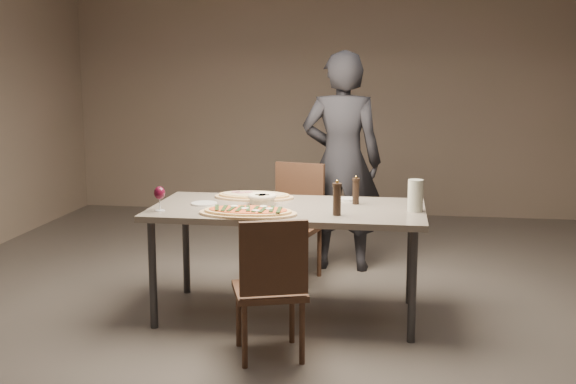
# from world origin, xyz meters

# --- Properties ---
(room) EXTENTS (7.00, 7.00, 7.00)m
(room) POSITION_xyz_m (0.00, 0.00, 1.40)
(room) COLOR #5B544E
(room) RESTS_ON ground
(dining_table) EXTENTS (1.80, 0.90, 0.75)m
(dining_table) POSITION_xyz_m (0.00, 0.00, 0.69)
(dining_table) COLOR slate
(dining_table) RESTS_ON ground
(zucchini_pizza) EXTENTS (0.62, 0.35, 0.05)m
(zucchini_pizza) POSITION_xyz_m (-0.21, -0.28, 0.77)
(zucchini_pizza) COLOR tan
(zucchini_pizza) RESTS_ON dining_table
(ham_pizza) EXTENTS (0.56, 0.31, 0.04)m
(ham_pizza) POSITION_xyz_m (-0.29, 0.28, 0.77)
(ham_pizza) COLOR tan
(ham_pizza) RESTS_ON dining_table
(bread_basket) EXTENTS (0.20, 0.20, 0.07)m
(bread_basket) POSITION_xyz_m (-0.19, 0.07, 0.79)
(bread_basket) COLOR beige
(bread_basket) RESTS_ON dining_table
(oil_dish) EXTENTS (0.12, 0.12, 0.01)m
(oil_dish) POSITION_xyz_m (0.37, 0.30, 0.76)
(oil_dish) COLOR white
(oil_dish) RESTS_ON dining_table
(pepper_mill_left) EXTENTS (0.06, 0.06, 0.22)m
(pepper_mill_left) POSITION_xyz_m (0.34, -0.22, 0.86)
(pepper_mill_left) COLOR black
(pepper_mill_left) RESTS_ON dining_table
(pepper_mill_right) EXTENTS (0.05, 0.05, 0.20)m
(pepper_mill_right) POSITION_xyz_m (0.44, 0.17, 0.84)
(pepper_mill_right) COLOR black
(pepper_mill_right) RESTS_ON dining_table
(carafe) EXTENTS (0.10, 0.10, 0.21)m
(carafe) POSITION_xyz_m (0.83, -0.02, 0.85)
(carafe) COLOR silver
(carafe) RESTS_ON dining_table
(wine_glass) EXTENTS (0.07, 0.07, 0.16)m
(wine_glass) POSITION_xyz_m (-0.80, -0.26, 0.86)
(wine_glass) COLOR silver
(wine_glass) RESTS_ON dining_table
(side_plate) EXTENTS (0.17, 0.17, 0.01)m
(side_plate) POSITION_xyz_m (-0.57, 0.00, 0.76)
(side_plate) COLOR white
(side_plate) RESTS_ON dining_table
(chair_near) EXTENTS (0.50, 0.50, 0.84)m
(chair_near) POSITION_xyz_m (0.02, -0.77, 0.47)
(chair_near) COLOR #40281B
(chair_near) RESTS_ON ground
(chair_far) EXTENTS (0.52, 0.52, 0.91)m
(chair_far) POSITION_xyz_m (-0.08, 0.89, 0.51)
(chair_far) COLOR #40281B
(chair_far) RESTS_ON ground
(diner) EXTENTS (0.66, 0.44, 1.80)m
(diner) POSITION_xyz_m (0.26, 1.21, 0.90)
(diner) COLOR black
(diner) RESTS_ON ground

